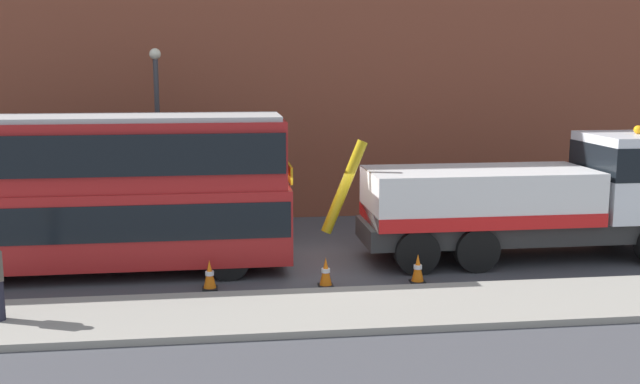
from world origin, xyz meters
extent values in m
plane|color=#424247|center=(0.00, 0.00, 0.00)|extent=(120.00, 120.00, 0.00)
cube|color=gray|center=(0.00, -4.20, 0.07)|extent=(60.00, 2.80, 0.15)
cube|color=#2D2D2D|center=(5.49, -0.35, 0.85)|extent=(9.01, 2.27, 0.55)
cube|color=silver|center=(8.69, -0.33, 2.28)|extent=(2.62, 2.62, 2.30)
cube|color=black|center=(8.69, -0.33, 2.73)|extent=(2.64, 2.64, 0.90)
cube|color=silver|center=(4.19, -0.36, 1.83)|extent=(6.12, 2.64, 1.40)
cube|color=red|center=(4.19, -0.36, 1.31)|extent=(6.12, 2.69, 0.36)
cylinder|color=#B79914|center=(0.48, -0.38, 2.13)|extent=(1.24, 0.29, 2.52)
sphere|color=orange|center=(8.69, -0.33, 3.55)|extent=(0.24, 0.24, 0.24)
cylinder|color=black|center=(8.79, 0.78, 0.58)|extent=(1.16, 0.35, 1.16)
cylinder|color=black|center=(3.79, 0.75, 0.58)|extent=(1.16, 0.35, 1.16)
cylinder|color=black|center=(3.80, -1.47, 0.58)|extent=(1.16, 0.35, 1.16)
cylinder|color=black|center=(2.19, 0.74, 0.58)|extent=(1.16, 0.35, 1.16)
cylinder|color=black|center=(2.20, -1.48, 0.58)|extent=(1.16, 0.35, 1.16)
cube|color=#AD1E1E|center=(-6.49, -0.35, 1.29)|extent=(11.02, 2.57, 1.90)
cube|color=#AD1E1E|center=(-6.49, -0.35, 3.09)|extent=(10.80, 2.47, 1.70)
cube|color=black|center=(-6.49, -0.35, 1.54)|extent=(10.91, 2.62, 0.90)
cube|color=black|center=(-6.49, -0.35, 3.19)|extent=(10.69, 2.62, 1.00)
cube|color=#B2B2B2|center=(-6.49, -0.35, 4.00)|extent=(10.57, 2.37, 0.12)
cube|color=yellow|center=(-0.97, -0.32, 2.54)|extent=(0.07, 1.50, 0.44)
cylinder|color=black|center=(-2.60, 0.75, 0.52)|extent=(1.04, 0.31, 1.04)
cylinder|color=black|center=(-2.59, -1.41, 0.52)|extent=(1.04, 0.31, 1.04)
cone|color=orange|center=(-3.05, -2.12, 0.36)|extent=(0.32, 0.32, 0.72)
cylinder|color=white|center=(-3.05, -2.12, 0.40)|extent=(0.21, 0.21, 0.10)
cube|color=black|center=(-3.05, -2.12, 0.02)|extent=(0.36, 0.36, 0.04)
cone|color=orange|center=(-0.26, -2.23, 0.36)|extent=(0.32, 0.32, 0.72)
cylinder|color=white|center=(-0.26, -2.23, 0.40)|extent=(0.21, 0.21, 0.10)
cube|color=black|center=(-0.26, -2.23, 0.02)|extent=(0.36, 0.36, 0.04)
cone|color=orange|center=(2.04, -2.20, 0.36)|extent=(0.32, 0.32, 0.72)
cylinder|color=white|center=(2.04, -2.20, 0.40)|extent=(0.21, 0.21, 0.10)
cube|color=black|center=(2.04, -2.20, 0.02)|extent=(0.36, 0.36, 0.04)
cylinder|color=#38383D|center=(-4.74, 4.39, 2.75)|extent=(0.16, 0.16, 5.50)
sphere|color=#EAE5C6|center=(-4.74, 4.39, 5.65)|extent=(0.36, 0.36, 0.36)
camera|label=1|loc=(-2.54, -19.11, 5.28)|focal=40.84mm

